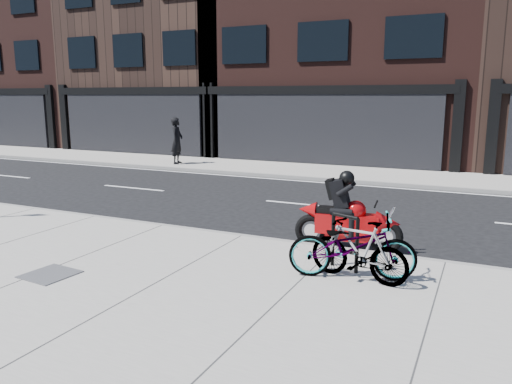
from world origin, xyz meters
The scene contains 12 objects.
ground centered at (0.00, 0.00, 0.00)m, with size 120.00×120.00×0.00m, color black.
sidewalk_near centered at (0.00, -5.00, 0.07)m, with size 60.00×6.00×0.13m, color gray.
sidewalk_far centered at (0.00, 7.75, 0.07)m, with size 60.00×3.50×0.13m, color gray.
building_west centered at (-22.00, 14.50, 6.75)m, with size 10.00×10.00×13.50m, color black.
building_midwest centered at (-12.00, 14.50, 6.00)m, with size 10.00×10.00×12.00m, color black.
building_center centered at (-2.00, 14.50, 7.25)m, with size 12.00×10.00×14.50m, color black.
bike_rack centered at (2.48, -3.08, 0.68)m, with size 0.53×0.26×0.94m.
bicycle_front centered at (2.70, -3.45, 0.66)m, with size 0.70×2.00×1.05m, color gray.
bicycle_rear centered at (2.81, -3.49, 0.62)m, with size 0.46×1.63×0.98m, color gray.
motorcycle centered at (2.23, -1.59, 0.64)m, with size 2.13×0.61×1.59m.
pedestrian centered at (-7.58, 6.94, 1.12)m, with size 0.72×0.47×1.97m, color black.
utility_grate centered at (-1.78, -5.38, 0.14)m, with size 0.75×0.75×0.01m, color #58575A.
Camera 1 is at (4.53, -10.94, 2.98)m, focal length 35.00 mm.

